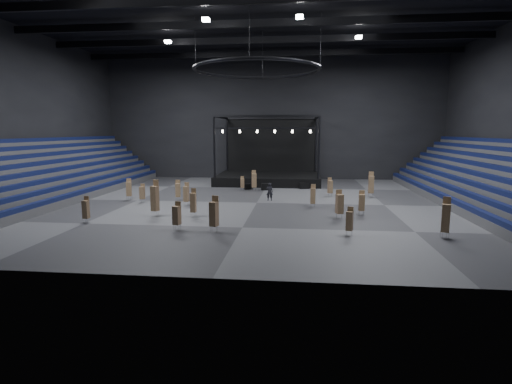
# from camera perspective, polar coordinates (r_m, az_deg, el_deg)

# --- Properties ---
(floor) EXTENTS (50.00, 50.00, 0.00)m
(floor) POSITION_cam_1_polar(r_m,az_deg,el_deg) (40.22, 0.12, -1.54)
(floor) COLOR #4E4E51
(floor) RESTS_ON ground
(ceiling) EXTENTS (50.00, 42.00, 0.20)m
(ceiling) POSITION_cam_1_polar(r_m,az_deg,el_deg) (41.03, 0.13, 24.04)
(ceiling) COLOR black
(ceiling) RESTS_ON wall_back
(wall_back) EXTENTS (50.00, 0.20, 18.00)m
(wall_back) POSITION_cam_1_polar(r_m,az_deg,el_deg) (60.53, 2.22, 10.45)
(wall_back) COLOR black
(wall_back) RESTS_ON ground
(wall_front) EXTENTS (50.00, 0.20, 18.00)m
(wall_front) POSITION_cam_1_polar(r_m,az_deg,el_deg) (18.90, -6.68, 14.24)
(wall_front) COLOR black
(wall_front) RESTS_ON ground
(wall_left) EXTENTS (0.20, 42.00, 18.00)m
(wall_left) POSITION_cam_1_polar(r_m,az_deg,el_deg) (48.98, -30.87, 9.66)
(wall_left) COLOR black
(wall_left) RESTS_ON ground
(bleachers_left) EXTENTS (7.20, 40.00, 6.40)m
(bleachers_left) POSITION_cam_1_polar(r_m,az_deg,el_deg) (48.06, -28.22, 1.19)
(bleachers_left) COLOR #49494B
(bleachers_left) RESTS_ON floor
(bleachers_right) EXTENTS (7.20, 40.00, 6.40)m
(bleachers_right) POSITION_cam_1_polar(r_m,az_deg,el_deg) (43.98, 31.37, 0.34)
(bleachers_right) COLOR #49494B
(bleachers_right) RESTS_ON floor
(stage) EXTENTS (14.00, 10.00, 9.20)m
(stage) POSITION_cam_1_polar(r_m,az_deg,el_deg) (56.04, 1.84, 2.87)
(stage) COLOR black
(stage) RESTS_ON floor
(truss_ring) EXTENTS (12.30, 12.30, 5.15)m
(truss_ring) POSITION_cam_1_polar(r_m,az_deg,el_deg) (40.00, 0.13, 17.11)
(truss_ring) COLOR black
(truss_ring) RESTS_ON ceiling
(roof_girders) EXTENTS (49.00, 30.35, 0.70)m
(roof_girders) POSITION_cam_1_polar(r_m,az_deg,el_deg) (40.83, 0.13, 22.95)
(roof_girders) COLOR black
(roof_girders) RESTS_ON ceiling
(floodlights) EXTENTS (28.60, 16.60, 0.25)m
(floodlights) POSITION_cam_1_polar(r_m,az_deg,el_deg) (36.83, -0.57, 23.57)
(floodlights) COLOR white
(floodlights) RESTS_ON roof_girders
(flight_case_left) EXTENTS (1.19, 0.88, 0.71)m
(flight_case_left) POSITION_cam_1_polar(r_m,az_deg,el_deg) (49.31, -1.09, 0.78)
(flight_case_left) COLOR black
(flight_case_left) RESTS_ON floor
(flight_case_mid) EXTENTS (1.35, 0.91, 0.82)m
(flight_case_mid) POSITION_cam_1_polar(r_m,az_deg,el_deg) (48.82, 1.48, 0.77)
(flight_case_mid) COLOR black
(flight_case_mid) RESTS_ON floor
(flight_case_right) EXTENTS (1.26, 0.97, 0.75)m
(flight_case_right) POSITION_cam_1_polar(r_m,az_deg,el_deg) (50.24, 6.86, 0.89)
(flight_case_right) COLOR black
(flight_case_right) RESTS_ON floor
(chair_stack_0) EXTENTS (0.68, 0.68, 3.10)m
(chair_stack_0) POSITION_cam_1_polar(r_m,az_deg,el_deg) (34.78, -14.25, -0.81)
(chair_stack_0) COLOR silver
(chair_stack_0) RESTS_ON floor
(chair_stack_1) EXTENTS (0.51, 0.51, 1.74)m
(chair_stack_1) POSITION_cam_1_polar(r_m,az_deg,el_deg) (48.25, -1.96, 1.30)
(chair_stack_1) COLOR silver
(chair_stack_1) RESTS_ON floor
(chair_stack_2) EXTENTS (0.50, 0.50, 2.20)m
(chair_stack_2) POSITION_cam_1_polar(r_m,az_deg,el_deg) (37.96, 8.14, -0.48)
(chair_stack_2) COLOR silver
(chair_stack_2) RESTS_ON floor
(chair_stack_3) EXTENTS (0.58, 0.58, 2.10)m
(chair_stack_3) POSITION_cam_1_polar(r_m,az_deg,el_deg) (44.60, 10.54, 0.78)
(chair_stack_3) COLOR silver
(chair_stack_3) RESTS_ON floor
(chair_stack_4) EXTENTS (0.61, 0.61, 2.17)m
(chair_stack_4) POSITION_cam_1_polar(r_m,az_deg,el_deg) (41.94, -11.09, 0.33)
(chair_stack_4) COLOR silver
(chair_stack_4) RESTS_ON floor
(chair_stack_5) EXTENTS (0.61, 0.61, 2.25)m
(chair_stack_5) POSITION_cam_1_polar(r_m,az_deg,el_deg) (43.71, -17.70, 0.46)
(chair_stack_5) COLOR silver
(chair_stack_5) RESTS_ON floor
(chair_stack_6) EXTENTS (0.66, 0.66, 2.80)m
(chair_stack_6) POSITION_cam_1_polar(r_m,az_deg,el_deg) (29.67, 25.49, -3.27)
(chair_stack_6) COLOR silver
(chair_stack_6) RESTS_ON floor
(chair_stack_7) EXTENTS (0.47, 0.47, 1.91)m
(chair_stack_7) POSITION_cam_1_polar(r_m,az_deg,el_deg) (41.76, -15.94, -0.07)
(chair_stack_7) COLOR silver
(chair_stack_7) RESTS_ON floor
(chair_stack_8) EXTENTS (0.61, 0.61, 2.09)m
(chair_stack_8) POSITION_cam_1_polar(r_m,az_deg,el_deg) (29.61, -11.25, -3.22)
(chair_stack_8) COLOR silver
(chair_stack_8) RESTS_ON floor
(chair_stack_9) EXTENTS (0.51, 0.51, 2.25)m
(chair_stack_9) POSITION_cam_1_polar(r_m,az_deg,el_deg) (39.16, -9.93, -0.21)
(chair_stack_9) COLOR silver
(chair_stack_9) RESTS_ON floor
(chair_stack_10) EXTENTS (0.66, 0.66, 2.61)m
(chair_stack_10) POSITION_cam_1_polar(r_m,az_deg,el_deg) (28.60, -6.02, -3.05)
(chair_stack_10) COLOR silver
(chair_stack_10) RESTS_ON floor
(chair_stack_11) EXTENTS (0.67, 0.67, 2.41)m
(chair_stack_11) POSITION_cam_1_polar(r_m,az_deg,el_deg) (33.44, 11.84, -1.61)
(chair_stack_11) COLOR silver
(chair_stack_11) RESTS_ON floor
(chair_stack_12) EXTENTS (0.56, 0.56, 2.01)m
(chair_stack_12) POSITION_cam_1_polar(r_m,az_deg,el_deg) (28.27, 13.22, -3.98)
(chair_stack_12) COLOR silver
(chair_stack_12) RESTS_ON floor
(chair_stack_13) EXTENTS (0.53, 0.53, 2.14)m
(chair_stack_13) POSITION_cam_1_polar(r_m,az_deg,el_deg) (35.24, 14.86, -1.41)
(chair_stack_13) COLOR silver
(chair_stack_13) RESTS_ON floor
(chair_stack_14) EXTENTS (0.56, 0.56, 2.79)m
(chair_stack_14) POSITION_cam_1_polar(r_m,az_deg,el_deg) (45.14, 16.12, 1.09)
(chair_stack_14) COLOR silver
(chair_stack_14) RESTS_ON floor
(chair_stack_15) EXTENTS (0.47, 0.47, 2.39)m
(chair_stack_15) POSITION_cam_1_polar(r_m,az_deg,el_deg) (34.05, -8.96, -1.43)
(chair_stack_15) COLOR silver
(chair_stack_15) RESTS_ON floor
(chair_stack_16) EXTENTS (0.45, 0.45, 2.11)m
(chair_stack_16) POSITION_cam_1_polar(r_m,az_deg,el_deg) (34.05, -23.14, -2.25)
(chair_stack_16) COLOR silver
(chair_stack_16) RESTS_ON floor
(chair_stack_17) EXTENTS (0.65, 0.65, 2.50)m
(chair_stack_17) POSITION_cam_1_polar(r_m,az_deg,el_deg) (48.03, -0.28, 1.72)
(chair_stack_17) COLOR silver
(chair_stack_17) RESTS_ON floor
(man_center) EXTENTS (0.71, 0.50, 1.85)m
(man_center) POSITION_cam_1_polar(r_m,az_deg,el_deg) (41.30, 1.95, 0.03)
(man_center) COLOR black
(man_center) RESTS_ON floor
(crew_member) EXTENTS (0.60, 0.77, 1.57)m
(crew_member) POSITION_cam_1_polar(r_m,az_deg,el_deg) (37.56, 11.81, -1.24)
(crew_member) COLOR black
(crew_member) RESTS_ON floor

